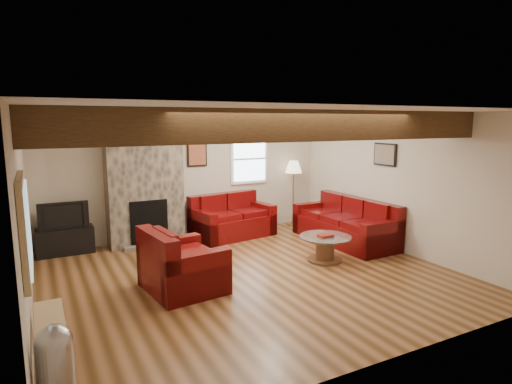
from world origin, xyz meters
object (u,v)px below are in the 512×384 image
(armchair_red, at_px, (183,259))
(loveseat, at_px, (233,216))
(television, at_px, (63,215))
(floor_lamp, at_px, (294,170))
(coffee_table, at_px, (325,249))
(tv_cabinet, at_px, (65,241))
(sofa_three, at_px, (344,221))

(armchair_red, bearing_deg, loveseat, -45.44)
(armchair_red, height_order, television, television)
(television, xyz_separation_m, floor_lamp, (4.79, -0.07, 0.55))
(loveseat, height_order, coffee_table, loveseat)
(coffee_table, height_order, tv_cabinet, tv_cabinet)
(loveseat, bearing_deg, coffee_table, -80.50)
(sofa_three, bearing_deg, television, -110.59)
(coffee_table, relative_size, tv_cabinet, 0.92)
(tv_cabinet, height_order, television, television)
(loveseat, bearing_deg, television, 165.61)
(sofa_three, relative_size, loveseat, 1.37)
(armchair_red, distance_m, floor_lamp, 4.33)
(armchair_red, distance_m, coffee_table, 2.55)
(tv_cabinet, bearing_deg, floor_lamp, -0.85)
(coffee_table, relative_size, floor_lamp, 0.60)
(loveseat, distance_m, floor_lamp, 1.84)
(coffee_table, bearing_deg, loveseat, 108.48)
(sofa_three, xyz_separation_m, floor_lamp, (-0.14, 1.65, 0.84))
(sofa_three, xyz_separation_m, loveseat, (-1.76, 1.42, 0.00))
(tv_cabinet, relative_size, floor_lamp, 0.65)
(television, bearing_deg, armchair_red, -62.13)
(sofa_three, xyz_separation_m, armchair_red, (-3.57, -0.86, 0.01))
(tv_cabinet, relative_size, television, 1.16)
(sofa_three, distance_m, television, 5.23)
(tv_cabinet, height_order, floor_lamp, floor_lamp)
(loveseat, xyz_separation_m, coffee_table, (0.73, -2.19, -0.21))
(sofa_three, relative_size, armchair_red, 2.03)
(sofa_three, distance_m, tv_cabinet, 5.22)
(sofa_three, distance_m, loveseat, 2.26)
(sofa_three, height_order, television, television)
(floor_lamp, bearing_deg, coffee_table, -110.31)
(loveseat, relative_size, television, 1.95)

